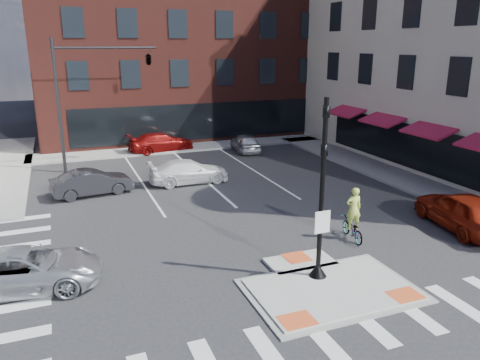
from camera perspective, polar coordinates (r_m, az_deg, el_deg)
name	(u,v)px	position (r m, az deg, el deg)	size (l,w,h in m)	color
ground	(324,284)	(16.08, 10.16, -12.40)	(120.00, 120.00, 0.00)	#28282B
refuge_island	(328,287)	(15.87, 10.66, -12.64)	(5.40, 4.65, 0.13)	gray
sidewalk_e	(392,174)	(29.62, 18.02, 0.68)	(3.00, 24.00, 0.15)	gray
sidewalk_n	(208,145)	(36.33, -3.94, 4.25)	(26.00, 3.00, 0.15)	gray
building_n	(173,42)	(45.15, -8.15, 16.37)	(24.40, 18.40, 15.50)	#54201A
building_far_left	(82,65)	(64.05, -18.68, 13.14)	(10.00, 12.00, 10.00)	slate
building_far_right	(178,56)	(67.98, -7.53, 14.81)	(12.00, 12.00, 12.00)	brown
signal_pole	(321,214)	(15.42, 9.83, -4.05)	(0.60, 0.60, 5.98)	black
mast_arm_signal	(125,68)	(30.21, -13.86, 13.13)	(6.10, 2.24, 8.00)	black
silver_suv	(25,269)	(16.80, -24.77, -9.86)	(2.24, 4.86, 1.35)	silver
red_sedan	(463,211)	(22.02, 25.54, -3.41)	(1.95, 4.85, 1.65)	maroon
white_pickup	(189,172)	(26.70, -6.27, 1.04)	(1.85, 4.55, 1.32)	white
bg_car_dark	(92,183)	(25.58, -17.59, -0.29)	(1.43, 4.10, 1.35)	#2A2A2F
bg_car_silver	(245,143)	(34.34, 0.63, 4.59)	(1.57, 3.91, 1.33)	#ACAFB3
bg_car_red	(161,142)	(34.80, -9.60, 4.56)	(1.94, 4.78, 1.39)	maroon
cyclist	(353,222)	(19.42, 13.57, -5.02)	(0.87, 1.81, 2.20)	#3F3F44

